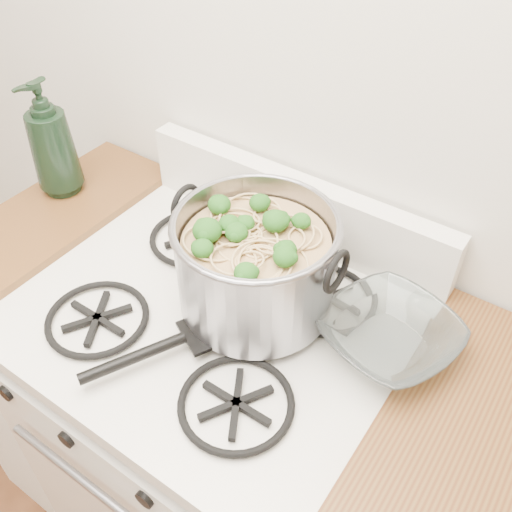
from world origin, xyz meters
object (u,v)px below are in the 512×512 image
Objects in this scene: gas_range at (221,435)px; glass_bowl at (388,341)px; bottle at (50,138)px; spatula at (211,326)px; stock_pot at (256,265)px.

gas_range is 0.61m from glass_bowl.
bottle is (-0.55, 0.11, 0.63)m from gas_range.
gas_range is at bearing 156.24° from spatula.
stock_pot is 1.10× the size of spatula.
glass_bowl is (0.29, 0.16, 0.00)m from spatula.
stock_pot is 0.14m from spatula.
glass_bowl is 0.89m from bottle.
gas_range is at bearing -7.93° from bottle.
spatula is (0.04, -0.05, 0.50)m from gas_range.
stock_pot reaches higher than gas_range.
gas_range is 0.84m from bottle.
bottle is at bearing 176.02° from stock_pot.
spatula is 0.33m from glass_bowl.
gas_range is 2.98× the size of spatula.
bottle is (-0.59, 0.16, 0.13)m from spatula.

